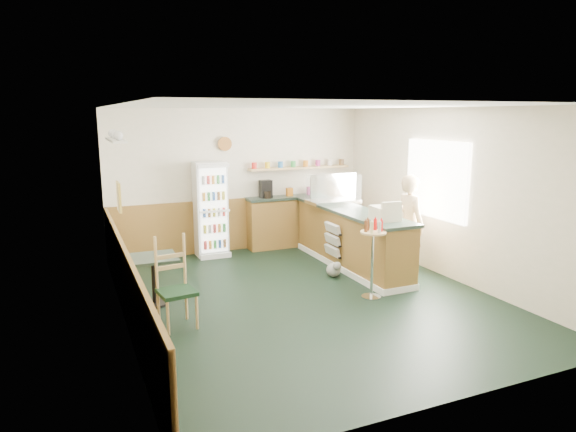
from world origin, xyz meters
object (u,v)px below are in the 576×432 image
drinks_fridge (211,209)px  display_case (333,189)px  cafe_chair (175,279)px  shopkeeper (410,224)px  cafe_table (154,271)px  condiment_stand (373,248)px  cash_register (385,213)px

drinks_fridge → display_case: bearing=-26.5°
cafe_chair → display_case: bearing=23.2°
shopkeeper → cafe_table: bearing=86.9°
drinks_fridge → condiment_stand: size_ratio=1.53×
drinks_fridge → shopkeeper: 3.58m
shopkeeper → cafe_chair: size_ratio=1.45×
drinks_fridge → shopkeeper: size_ratio=1.06×
shopkeeper → cafe_chair: bearing=98.3°
drinks_fridge → cash_register: 3.33m
drinks_fridge → condiment_stand: (1.50, -3.11, -0.14)m
cash_register → condiment_stand: size_ratio=0.34×
shopkeeper → drinks_fridge: bearing=48.6°
display_case → condiment_stand: 2.24m
drinks_fridge → display_case: (2.00, -1.00, 0.40)m
cash_register → condiment_stand: cash_register is taller
condiment_stand → display_case: bearing=76.7°
drinks_fridge → cash_register: size_ratio=4.54×
drinks_fridge → display_case: 2.28m
display_case → condiment_stand: bearing=-103.3°
cash_register → display_case: bearing=94.2°
condiment_stand → cafe_chair: (-2.77, 0.16, -0.14)m
cash_register → shopkeeper: (0.70, 0.30, -0.29)m
display_case → cafe_table: display_case is taller
condiment_stand → cafe_table: size_ratio=1.65×
cash_register → shopkeeper: bearing=27.4°
drinks_fridge → cafe_table: size_ratio=2.53×
display_case → cash_register: display_case is taller
shopkeeper → condiment_stand: size_ratio=1.45×
shopkeeper → cafe_chair: (-3.97, -0.61, -0.23)m
cafe_chair → cafe_table: bearing=91.8°
cafe_table → cafe_chair: bearing=-80.5°
shopkeeper → cafe_table: shopkeeper is taller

